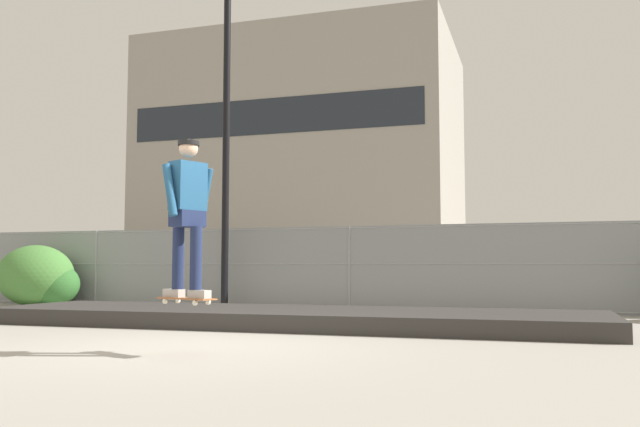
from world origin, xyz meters
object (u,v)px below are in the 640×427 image
Objects in this scene: skateboard at (186,299)px; shrub_left at (35,276)px; parked_car_near at (243,271)px; shrub_center at (52,284)px; parked_car_mid at (464,271)px; skater at (188,207)px; street_lamp at (227,103)px.

skateboard is 10.47m from shrub_left.
parked_car_near reaches higher than shrub_center.
parked_car_near is at bearing 179.34° from parked_car_mid.
skater is (0.00, -0.00, 1.01)m from skateboard.
skateboard is at bearing -99.53° from parked_car_mid.
shrub_left is at bearing -176.56° from street_lamp.
skater is at bearing -43.14° from shrub_center.
street_lamp is at bearing 112.63° from skateboard.
shrub_left is at bearing 138.78° from skateboard.
shrub_left is 0.48m from shrub_center.
parked_car_mid is (6.21, -0.07, 0.00)m from parked_car_near.
parked_car_near is 2.36× the size of shrub_left.
parked_car_mid is at bearing 23.54° from shrub_left.
skateboard is 0.18× the size of parked_car_near.
skater reaches higher than shrub_center.
shrub_center is at bearing 11.41° from shrub_left.
parked_car_mid is 3.30× the size of shrub_center.
parked_car_mid is 2.37× the size of shrub_left.
skater is 0.39× the size of parked_car_near.
street_lamp is 1.70× the size of parked_car_near.
skateboard is 0.60× the size of shrub_center.
street_lamp is at bearing -71.56° from parked_car_near.
skater reaches higher than parked_car_near.
shrub_left is (-3.54, -4.32, -0.10)m from parked_car_near.
shrub_center is at bearing 136.86° from skateboard.
shrub_left is (-4.88, -0.29, -3.95)m from street_lamp.
parked_car_near is 5.58m from shrub_left.
parked_car_mid reaches higher than skateboard.
parked_car_mid is 10.22m from shrub_center.
shrub_left is at bearing -168.59° from shrub_center.
skater is at bearing -67.37° from street_lamp.
shrub_center is (-7.45, 6.99, -0.08)m from skateboard.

